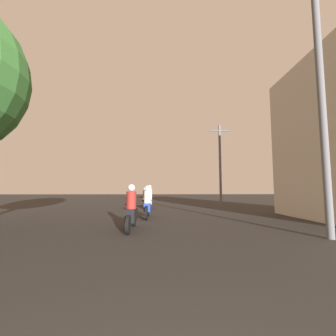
{
  "coord_description": "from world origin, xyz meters",
  "views": [
    {
      "loc": [
        0.05,
        -0.34,
        1.33
      ],
      "look_at": [
        0.58,
        17.65,
        3.04
      ],
      "focal_mm": 24.0,
      "sensor_mm": 36.0,
      "label": 1
    }
  ],
  "objects_px": {
    "motorcycle_blue": "(147,205)",
    "motorcycle_silver": "(150,199)",
    "motorcycle_black": "(131,212)",
    "motorcycle_red": "(145,198)",
    "utility_pole_far": "(220,163)",
    "utility_pole_near": "(321,91)"
  },
  "relations": [
    {
      "from": "motorcycle_silver",
      "to": "utility_pole_near",
      "type": "relative_size",
      "value": 0.25
    },
    {
      "from": "utility_pole_far",
      "to": "motorcycle_red",
      "type": "bearing_deg",
      "value": -178.02
    },
    {
      "from": "utility_pole_near",
      "to": "motorcycle_blue",
      "type": "bearing_deg",
      "value": 138.69
    },
    {
      "from": "motorcycle_silver",
      "to": "motorcycle_red",
      "type": "bearing_deg",
      "value": 96.2
    },
    {
      "from": "motorcycle_silver",
      "to": "motorcycle_black",
      "type": "bearing_deg",
      "value": -95.57
    },
    {
      "from": "motorcycle_black",
      "to": "utility_pole_near",
      "type": "bearing_deg",
      "value": -8.84
    },
    {
      "from": "motorcycle_black",
      "to": "motorcycle_blue",
      "type": "bearing_deg",
      "value": 90.18
    },
    {
      "from": "motorcycle_blue",
      "to": "motorcycle_red",
      "type": "xyz_separation_m",
      "value": [
        -0.66,
        7.57,
        -0.02
      ]
    },
    {
      "from": "motorcycle_silver",
      "to": "motorcycle_red",
      "type": "distance_m",
      "value": 2.95
    },
    {
      "from": "motorcycle_black",
      "to": "motorcycle_blue",
      "type": "xyz_separation_m",
      "value": [
        0.33,
        3.06,
        0.01
      ]
    },
    {
      "from": "motorcycle_silver",
      "to": "utility_pole_far",
      "type": "xyz_separation_m",
      "value": [
        5.67,
        3.11,
        2.89
      ]
    },
    {
      "from": "motorcycle_black",
      "to": "motorcycle_blue",
      "type": "distance_m",
      "value": 3.08
    },
    {
      "from": "motorcycle_blue",
      "to": "utility_pole_far",
      "type": "xyz_separation_m",
      "value": [
        5.54,
        7.79,
        2.93
      ]
    },
    {
      "from": "motorcycle_blue",
      "to": "utility_pole_far",
      "type": "distance_m",
      "value": 9.99
    },
    {
      "from": "motorcycle_red",
      "to": "utility_pole_far",
      "type": "relative_size",
      "value": 0.29
    },
    {
      "from": "motorcycle_black",
      "to": "motorcycle_red",
      "type": "height_order",
      "value": "motorcycle_black"
    },
    {
      "from": "motorcycle_red",
      "to": "motorcycle_blue",
      "type": "bearing_deg",
      "value": -92.41
    },
    {
      "from": "motorcycle_black",
      "to": "utility_pole_far",
      "type": "distance_m",
      "value": 12.68
    },
    {
      "from": "motorcycle_silver",
      "to": "motorcycle_blue",
      "type": "bearing_deg",
      "value": -92.43
    },
    {
      "from": "motorcycle_black",
      "to": "motorcycle_red",
      "type": "relative_size",
      "value": 1.04
    },
    {
      "from": "motorcycle_blue",
      "to": "motorcycle_silver",
      "type": "height_order",
      "value": "motorcycle_silver"
    },
    {
      "from": "motorcycle_silver",
      "to": "utility_pole_far",
      "type": "bearing_deg",
      "value": 24.66
    }
  ]
}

